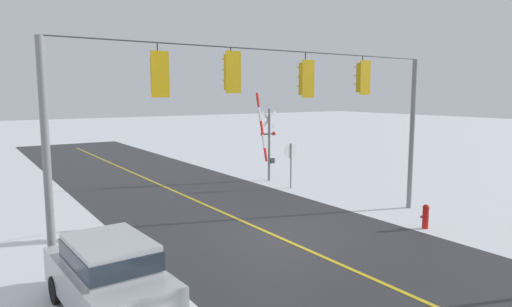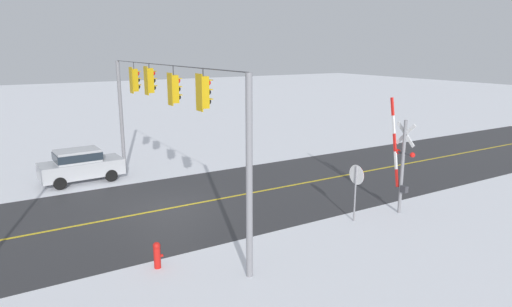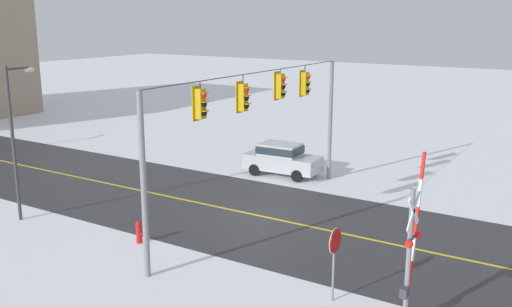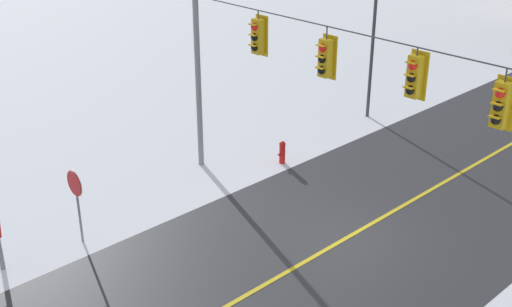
{
  "view_description": "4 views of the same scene",
  "coord_description": "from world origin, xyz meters",
  "px_view_note": "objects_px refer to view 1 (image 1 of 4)",
  "views": [
    {
      "loc": [
        8.79,
        12.04,
        4.82
      ],
      "look_at": [
        -1.15,
        -2.93,
        2.43
      ],
      "focal_mm": 31.76,
      "sensor_mm": 36.0,
      "label": 1
    },
    {
      "loc": [
        -18.0,
        6.41,
        6.87
      ],
      "look_at": [
        -3.73,
        -2.21,
        2.96
      ],
      "focal_mm": 31.72,
      "sensor_mm": 36.0,
      "label": 2
    },
    {
      "loc": [
        -20.07,
        -12.52,
        8.44
      ],
      "look_at": [
        -1.96,
        -1.08,
        3.31
      ],
      "focal_mm": 40.48,
      "sensor_mm": 36.0,
      "label": 3
    },
    {
      "loc": [
        10.42,
        -13.64,
        10.55
      ],
      "look_at": [
        -2.56,
        -1.4,
        2.36
      ],
      "focal_mm": 46.25,
      "sensor_mm": 36.0,
      "label": 4
    }
  ],
  "objects_px": {
    "fire_hydrant": "(426,216)",
    "stop_sign": "(291,155)",
    "railroad_crossing": "(268,139)",
    "parked_car_silver": "(109,273)"
  },
  "relations": [
    {
      "from": "stop_sign",
      "to": "railroad_crossing",
      "type": "height_order",
      "value": "railroad_crossing"
    },
    {
      "from": "railroad_crossing",
      "to": "parked_car_silver",
      "type": "bearing_deg",
      "value": 42.47
    },
    {
      "from": "railroad_crossing",
      "to": "parked_car_silver",
      "type": "relative_size",
      "value": 1.14
    },
    {
      "from": "railroad_crossing",
      "to": "parked_car_silver",
      "type": "height_order",
      "value": "railroad_crossing"
    },
    {
      "from": "fire_hydrant",
      "to": "stop_sign",
      "type": "bearing_deg",
      "value": -91.77
    },
    {
      "from": "stop_sign",
      "to": "railroad_crossing",
      "type": "xyz_separation_m",
      "value": [
        -0.21,
        -2.32,
        0.59
      ]
    },
    {
      "from": "railroad_crossing",
      "to": "fire_hydrant",
      "type": "xyz_separation_m",
      "value": [
        0.46,
        10.53,
        -1.84
      ]
    },
    {
      "from": "stop_sign",
      "to": "fire_hydrant",
      "type": "height_order",
      "value": "stop_sign"
    },
    {
      "from": "railroad_crossing",
      "to": "fire_hydrant",
      "type": "height_order",
      "value": "railroad_crossing"
    },
    {
      "from": "stop_sign",
      "to": "fire_hydrant",
      "type": "distance_m",
      "value": 8.3
    }
  ]
}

